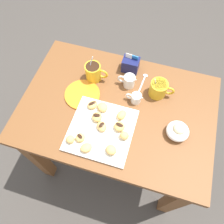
% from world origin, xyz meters
% --- Properties ---
extents(ground_plane, '(8.00, 8.00, 0.00)m').
position_xyz_m(ground_plane, '(0.00, 0.00, 0.00)').
color(ground_plane, '#423D38').
extents(dining_table, '(1.00, 0.69, 0.76)m').
position_xyz_m(dining_table, '(0.00, 0.00, 0.60)').
color(dining_table, brown).
rests_on(dining_table, ground_plane).
extents(pastry_plate_square, '(0.31, 0.31, 0.02)m').
position_xyz_m(pastry_plate_square, '(-0.04, -0.15, 0.76)').
color(pastry_plate_square, white).
rests_on(pastry_plate_square, dining_table).
extents(coffee_mug_mustard_left, '(0.13, 0.09, 0.15)m').
position_xyz_m(coffee_mug_mustard_left, '(-0.18, 0.14, 0.81)').
color(coffee_mug_mustard_left, gold).
rests_on(coffee_mug_mustard_left, dining_table).
extents(coffee_mug_mustard_right, '(0.13, 0.09, 0.13)m').
position_xyz_m(coffee_mug_mustard_right, '(0.18, 0.14, 0.80)').
color(coffee_mug_mustard_right, gold).
rests_on(coffee_mug_mustard_right, dining_table).
extents(cream_pitcher_white, '(0.10, 0.06, 0.07)m').
position_xyz_m(cream_pitcher_white, '(0.02, 0.15, 0.80)').
color(cream_pitcher_white, white).
rests_on(cream_pitcher_white, dining_table).
extents(sugar_caddy, '(0.09, 0.07, 0.11)m').
position_xyz_m(sugar_caddy, '(-0.00, 0.26, 0.80)').
color(sugar_caddy, '#191E51').
rests_on(sugar_caddy, dining_table).
extents(ice_cream_bowl, '(0.11, 0.11, 0.08)m').
position_xyz_m(ice_cream_bowl, '(0.31, -0.06, 0.79)').
color(ice_cream_bowl, white).
rests_on(ice_cream_bowl, dining_table).
extents(chocolate_sauce_pitcher, '(0.09, 0.05, 0.06)m').
position_xyz_m(chocolate_sauce_pitcher, '(0.08, 0.06, 0.79)').
color(chocolate_sauce_pitcher, white).
rests_on(chocolate_sauce_pitcher, dining_table).
extents(saucer_orange_left, '(0.19, 0.19, 0.01)m').
position_xyz_m(saucer_orange_left, '(-0.20, 0.02, 0.76)').
color(saucer_orange_left, orange).
rests_on(saucer_orange_left, dining_table).
extents(loose_spoon_near_saucer, '(0.03, 0.16, 0.01)m').
position_xyz_m(loose_spoon_near_saucer, '(0.09, 0.19, 0.76)').
color(loose_spoon_near_saucer, silver).
rests_on(loose_spoon_near_saucer, dining_table).
extents(beignet_0, '(0.07, 0.07, 0.03)m').
position_xyz_m(beignet_0, '(-0.07, -0.26, 0.79)').
color(beignet_0, '#E5B260').
rests_on(beignet_0, pastry_plate_square).
extents(beignet_1, '(0.07, 0.07, 0.04)m').
position_xyz_m(beignet_1, '(0.04, -0.24, 0.79)').
color(beignet_1, '#E5B260').
rests_on(beignet_1, pastry_plate_square).
extents(beignet_2, '(0.05, 0.06, 0.03)m').
position_xyz_m(beignet_2, '(-0.12, -0.22, 0.79)').
color(beignet_2, '#E5B260').
rests_on(beignet_2, pastry_plate_square).
extents(chocolate_drizzle_2, '(0.03, 0.03, 0.00)m').
position_xyz_m(chocolate_drizzle_2, '(-0.12, -0.22, 0.80)').
color(chocolate_drizzle_2, black).
rests_on(chocolate_drizzle_2, beignet_2).
extents(beignet_3, '(0.06, 0.07, 0.04)m').
position_xyz_m(beignet_3, '(0.04, -0.05, 0.79)').
color(beignet_3, '#E5B260').
rests_on(beignet_3, pastry_plate_square).
extents(beignet_4, '(0.07, 0.07, 0.03)m').
position_xyz_m(beignet_4, '(-0.04, -0.14, 0.79)').
color(beignet_4, '#E5B260').
rests_on(beignet_4, pastry_plate_square).
extents(chocolate_drizzle_4, '(0.03, 0.04, 0.00)m').
position_xyz_m(chocolate_drizzle_4, '(-0.04, -0.14, 0.81)').
color(chocolate_drizzle_4, black).
rests_on(chocolate_drizzle_4, beignet_4).
extents(beignet_5, '(0.07, 0.07, 0.04)m').
position_xyz_m(beignet_5, '(0.04, -0.12, 0.79)').
color(beignet_5, '#E5B260').
rests_on(beignet_5, pastry_plate_square).
extents(chocolate_drizzle_5, '(0.04, 0.02, 0.00)m').
position_xyz_m(chocolate_drizzle_5, '(0.04, -0.12, 0.81)').
color(chocolate_drizzle_5, black).
rests_on(chocolate_drizzle_5, beignet_5).
extents(beignet_6, '(0.08, 0.07, 0.03)m').
position_xyz_m(beignet_6, '(-0.07, -0.04, 0.79)').
color(beignet_6, '#E5B260').
rests_on(beignet_6, pastry_plate_square).
extents(beignet_7, '(0.06, 0.05, 0.03)m').
position_xyz_m(beignet_7, '(-0.16, -0.24, 0.79)').
color(beignet_7, '#E5B260').
rests_on(beignet_7, pastry_plate_square).
extents(beignet_8, '(0.07, 0.07, 0.03)m').
position_xyz_m(beignet_8, '(-0.12, -0.04, 0.79)').
color(beignet_8, '#E5B260').
rests_on(beignet_8, pastry_plate_square).
extents(chocolate_drizzle_8, '(0.04, 0.04, 0.00)m').
position_xyz_m(chocolate_drizzle_8, '(-0.12, -0.04, 0.80)').
color(chocolate_drizzle_8, black).
rests_on(chocolate_drizzle_8, beignet_8).
extents(beignet_9, '(0.05, 0.05, 0.04)m').
position_xyz_m(beignet_9, '(0.08, -0.16, 0.79)').
color(beignet_9, '#E5B260').
rests_on(beignet_9, pastry_plate_square).
extents(beignet_10, '(0.07, 0.07, 0.04)m').
position_xyz_m(beignet_10, '(-0.08, -0.10, 0.79)').
color(beignet_10, '#E5B260').
rests_on(beignet_10, pastry_plate_square).
extents(chocolate_drizzle_10, '(0.04, 0.02, 0.00)m').
position_xyz_m(chocolate_drizzle_10, '(-0.08, -0.10, 0.81)').
color(chocolate_drizzle_10, black).
rests_on(chocolate_drizzle_10, beignet_10).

